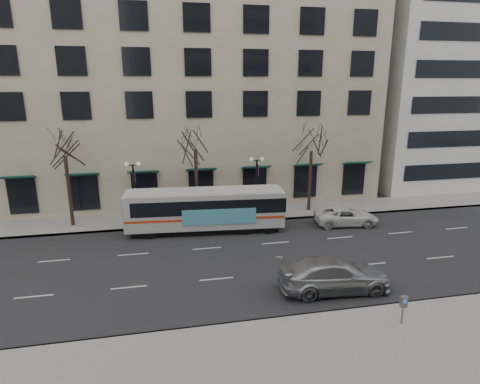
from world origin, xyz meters
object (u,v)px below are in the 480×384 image
object	(u,v)px
tree_far_left	(64,144)
pay_station	(404,304)
city_bus	(206,209)
silver_car	(334,275)
tree_far_right	(312,140)
tree_far_mid	(195,138)
white_pickup	(346,216)
lamp_post_left	(135,190)
lamp_post_right	(257,184)

from	to	relation	value
tree_far_left	pay_station	xyz separation A→B (m)	(17.96, -17.54, -5.52)
city_bus	silver_car	world-z (taller)	city_bus
city_bus	pay_station	world-z (taller)	city_bus
tree_far_left	tree_far_right	size ratio (longest dim) A/B	1.03
tree_far_left	tree_far_right	bearing A→B (deg)	0.00
tree_far_mid	pay_station	world-z (taller)	tree_far_mid
silver_car	white_pickup	size ratio (longest dim) A/B	1.23
tree_far_left	city_bus	bearing A→B (deg)	-16.11
white_pickup	pay_station	size ratio (longest dim) A/B	3.56
tree_far_left	city_bus	size ratio (longest dim) A/B	0.68
tree_far_right	lamp_post_left	world-z (taller)	tree_far_right
tree_far_right	silver_car	bearing A→B (deg)	-105.35
lamp_post_left	silver_car	xyz separation A→B (m)	(11.25, -13.04, -2.04)
pay_station	tree_far_mid	bearing A→B (deg)	117.37
tree_far_left	city_bus	distance (m)	11.91
lamp_post_left	white_pickup	bearing A→B (deg)	-11.18
tree_far_left	tree_far_mid	xyz separation A→B (m)	(10.00, 0.00, 0.21)
tree_far_mid	city_bus	world-z (taller)	tree_far_mid
silver_car	tree_far_right	bearing A→B (deg)	-12.05
tree_far_left	tree_far_mid	size ratio (longest dim) A/B	0.98
tree_far_mid	white_pickup	world-z (taller)	tree_far_mid
lamp_post_right	silver_car	xyz separation A→B (m)	(1.25, -13.04, -2.04)
lamp_post_left	pay_station	bearing A→B (deg)	-52.61
tree_far_left	city_bus	world-z (taller)	tree_far_left
lamp_post_right	silver_car	distance (m)	13.25
city_bus	white_pickup	xyz separation A→B (m)	(11.29, -0.89, -1.09)
tree_far_right	white_pickup	distance (m)	7.13
lamp_post_right	white_pickup	size ratio (longest dim) A/B	1.03
silver_car	white_pickup	world-z (taller)	silver_car
white_pickup	pay_station	distance (m)	14.15
tree_far_left	lamp_post_right	xyz separation A→B (m)	(15.01, -0.60, -3.75)
lamp_post_left	silver_car	world-z (taller)	lamp_post_left
lamp_post_right	silver_car	bearing A→B (deg)	-84.53
lamp_post_left	lamp_post_right	distance (m)	10.00
tree_far_left	silver_car	bearing A→B (deg)	-39.99
city_bus	silver_car	size ratio (longest dim) A/B	1.97
tree_far_right	lamp_post_left	xyz separation A→B (m)	(-14.99, -0.60, -3.48)
city_bus	tree_far_right	bearing A→B (deg)	22.11
tree_far_left	silver_car	distance (m)	22.00
silver_car	pay_station	distance (m)	4.26
tree_far_left	pay_station	bearing A→B (deg)	-44.33
tree_far_mid	lamp_post_right	xyz separation A→B (m)	(5.01, -0.60, -3.96)
tree_far_mid	tree_far_right	size ratio (longest dim) A/B	1.06
pay_station	silver_car	bearing A→B (deg)	116.50
city_bus	tree_far_left	bearing A→B (deg)	168.54
tree_far_left	lamp_post_left	size ratio (longest dim) A/B	1.60
lamp_post_left	white_pickup	world-z (taller)	lamp_post_left
tree_far_mid	pay_station	distance (m)	20.09
silver_car	tree_far_left	bearing A→B (deg)	53.31
lamp_post_left	lamp_post_right	bearing A→B (deg)	0.00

